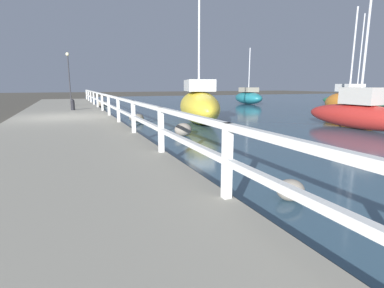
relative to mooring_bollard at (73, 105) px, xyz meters
The scene contains 16 objects.
ground_plane 3.69m from the mooring_bollard, 97.50° to the right, with size 120.00×120.00×0.00m, color #4C473D.
dock_walkway 3.67m from the mooring_bollard, 97.50° to the right, with size 4.02×36.00×0.30m.
railing 3.90m from the mooring_bollard, 68.28° to the right, with size 0.10×32.50×0.90m.
boulder_far_strip 4.57m from the mooring_bollard, 56.79° to the right, with size 0.42×0.38×0.32m.
boulder_near_dock 9.01m from the mooring_bollard, 69.52° to the right, with size 0.56×0.51×0.42m.
boulder_mid_strip 4.98m from the mooring_bollard, 58.32° to the right, with size 0.50×0.45×0.37m.
boulder_downstream 8.43m from the mooring_bollard, 71.76° to the left, with size 0.38×0.34×0.29m.
boulder_upstream 6.72m from the mooring_bollard, 71.53° to the left, with size 0.65×0.58×0.49m.
boulder_water_edge 14.42m from the mooring_bollard, 79.55° to the right, with size 0.41×0.37×0.31m.
mooring_bollard is the anchor object (origin of this frame).
dock_lamp 4.10m from the mooring_bollard, 90.53° to the left, with size 0.23×0.23×3.34m.
sailboat_orange 14.55m from the mooring_bollard, 24.52° to the right, with size 1.85×3.32×5.39m.
sailboat_green 19.38m from the mooring_bollard, ahead, with size 2.22×5.42×6.50m.
sailboat_yellow 7.44m from the mooring_bollard, 47.91° to the right, with size 2.78×5.16×8.25m.
sailboat_teal 15.01m from the mooring_bollard, 18.85° to the left, with size 1.63×3.57×4.67m.
sailboat_red 13.60m from the mooring_bollard, 43.84° to the right, with size 1.06×4.68×4.97m.
Camera 1 is at (0.23, -13.79, 1.63)m, focal length 28.00 mm.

